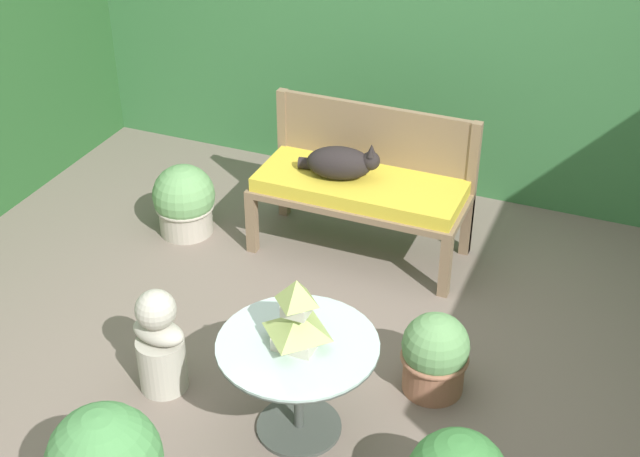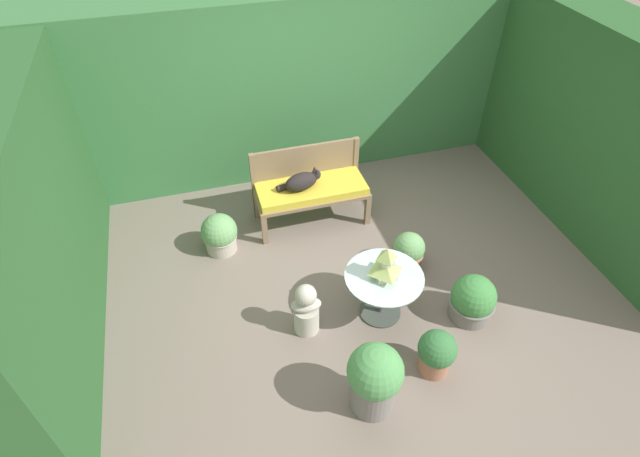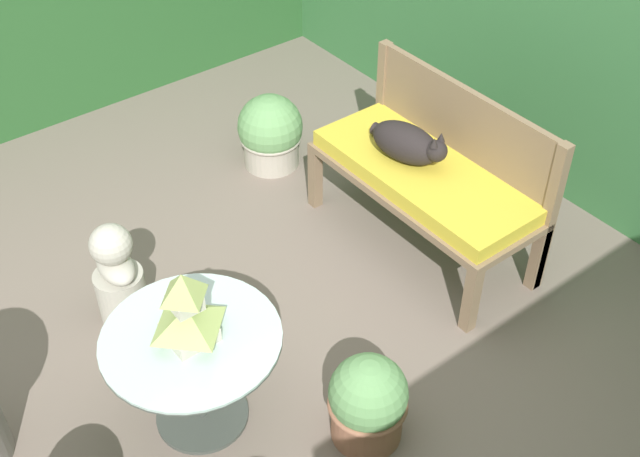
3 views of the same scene
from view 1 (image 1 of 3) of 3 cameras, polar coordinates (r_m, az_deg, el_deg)
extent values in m
plane|color=#75665B|center=(4.69, 0.67, -7.95)|extent=(30.00, 30.00, 0.00)
cube|color=#38703D|center=(6.20, 9.30, 13.64)|extent=(6.40, 1.02, 2.19)
cube|color=#7F664C|center=(5.39, -4.37, 0.31)|extent=(0.06, 0.06, 0.38)
cube|color=#7F664C|center=(5.04, 8.03, -2.46)|extent=(0.06, 0.06, 0.38)
cube|color=#7F664C|center=(5.75, -2.30, 2.60)|extent=(0.06, 0.06, 0.38)
cube|color=#7F664C|center=(5.42, 9.36, 0.17)|extent=(0.06, 0.06, 0.38)
cube|color=#7F664C|center=(5.26, 2.57, 2.17)|extent=(1.26, 0.53, 0.04)
cube|color=gold|center=(5.23, 2.59, 2.76)|extent=(1.21, 0.49, 0.08)
cube|color=#7F664C|center=(5.64, -2.33, 4.81)|extent=(0.06, 0.06, 0.87)
cube|color=#7F664C|center=(5.31, 9.64, 2.46)|extent=(0.06, 0.06, 0.87)
cube|color=#7F664C|center=(5.33, 3.56, 6.00)|extent=(1.21, 0.04, 0.38)
ellipsoid|color=black|center=(5.17, 1.24, 4.21)|extent=(0.41, 0.28, 0.20)
sphere|color=black|center=(5.14, 3.26, 4.35)|extent=(0.11, 0.11, 0.11)
cone|color=black|center=(5.13, 3.33, 5.15)|extent=(0.04, 0.04, 0.05)
cone|color=black|center=(5.08, 3.24, 4.85)|extent=(0.04, 0.04, 0.05)
cylinder|color=black|center=(5.30, -0.27, 4.15)|extent=(0.22, 0.11, 0.07)
cylinder|color=#424742|center=(4.28, -1.35, -12.55)|extent=(0.40, 0.40, 0.02)
cylinder|color=#424742|center=(4.12, -1.39, -10.18)|extent=(0.04, 0.04, 0.50)
cylinder|color=silver|center=(3.95, -1.44, -7.43)|extent=(0.73, 0.73, 0.01)
torus|color=#424742|center=(3.96, -1.44, -7.57)|extent=(0.73, 0.73, 0.02)
cube|color=beige|center=(3.93, -1.45, -7.01)|extent=(0.18, 0.18, 0.06)
pyramid|color=#A8BC66|center=(3.87, -1.47, -6.04)|extent=(0.24, 0.24, 0.10)
cube|color=beige|center=(3.83, -1.48, -5.08)|extent=(0.11, 0.11, 0.06)
pyramid|color=#A8BC66|center=(3.77, -1.50, -4.04)|extent=(0.15, 0.15, 0.12)
cylinder|color=#B7B2A3|center=(4.48, -10.06, -8.50)|extent=(0.24, 0.24, 0.29)
ellipsoid|color=#B7B2A3|center=(4.35, -10.30, -6.53)|extent=(0.29, 0.19, 0.11)
sphere|color=#B7B2A3|center=(4.27, -10.47, -5.14)|extent=(0.20, 0.20, 0.20)
cylinder|color=#ADA393|center=(5.67, -8.58, 0.67)|extent=(0.33, 0.33, 0.19)
torus|color=#ADA393|center=(5.62, -8.65, 1.42)|extent=(0.37, 0.37, 0.03)
sphere|color=#66995B|center=(5.58, -8.71, 2.12)|extent=(0.39, 0.39, 0.39)
cylinder|color=#9E664C|center=(4.46, 7.27, -9.06)|extent=(0.30, 0.30, 0.21)
torus|color=#9E664C|center=(4.40, 7.35, -8.16)|extent=(0.34, 0.34, 0.03)
sphere|color=#66995B|center=(4.35, 7.41, -7.46)|extent=(0.33, 0.33, 0.33)
camera|label=2|loc=(2.80, -80.56, 25.90)|focal=28.00mm
camera|label=3|loc=(2.03, 46.93, 19.22)|focal=45.00mm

